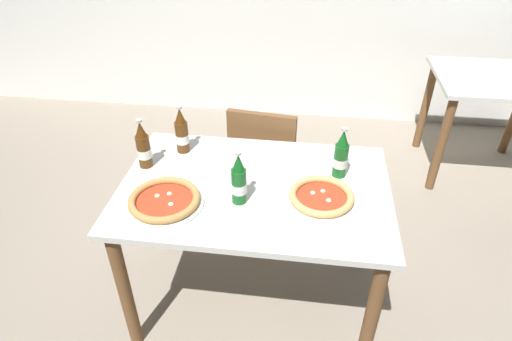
{
  "coord_description": "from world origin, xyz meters",
  "views": [
    {
      "loc": [
        0.21,
        -1.54,
        1.93
      ],
      "look_at": [
        0.0,
        0.05,
        0.8
      ],
      "focal_mm": 30.71,
      "sensor_mm": 36.0,
      "label": 1
    }
  ],
  "objects_px": {
    "beer_bottle_right": "(341,156)",
    "beer_bottle_extra": "(143,147)",
    "dining_table_background": "(491,98)",
    "beer_bottle_center": "(182,133)",
    "dining_table_main": "(255,206)",
    "beer_bottle_left": "(239,181)",
    "pizza_margherita_near": "(165,201)",
    "pizza_marinara_far": "(321,197)",
    "napkin_with_cutlery": "(249,156)",
    "chair_behind_table": "(265,160)"
  },
  "relations": [
    {
      "from": "pizza_marinara_far",
      "to": "beer_bottle_extra",
      "type": "xyz_separation_m",
      "value": [
        -0.83,
        0.16,
        0.08
      ]
    },
    {
      "from": "dining_table_main",
      "to": "dining_table_background",
      "type": "height_order",
      "value": "same"
    },
    {
      "from": "dining_table_background",
      "to": "pizza_margherita_near",
      "type": "bearing_deg",
      "value": -138.74
    },
    {
      "from": "beer_bottle_extra",
      "to": "chair_behind_table",
      "type": "bearing_deg",
      "value": 45.09
    },
    {
      "from": "beer_bottle_extra",
      "to": "dining_table_main",
      "type": "bearing_deg",
      "value": -10.0
    },
    {
      "from": "beer_bottle_left",
      "to": "beer_bottle_right",
      "type": "relative_size",
      "value": 1.0
    },
    {
      "from": "napkin_with_cutlery",
      "to": "dining_table_background",
      "type": "bearing_deg",
      "value": 37.87
    },
    {
      "from": "beer_bottle_left",
      "to": "pizza_margherita_near",
      "type": "bearing_deg",
      "value": -167.98
    },
    {
      "from": "beer_bottle_left",
      "to": "beer_bottle_right",
      "type": "bearing_deg",
      "value": 30.31
    },
    {
      "from": "beer_bottle_center",
      "to": "napkin_with_cutlery",
      "type": "xyz_separation_m",
      "value": [
        0.33,
        -0.01,
        -0.1
      ]
    },
    {
      "from": "chair_behind_table",
      "to": "beer_bottle_extra",
      "type": "distance_m",
      "value": 0.82
    },
    {
      "from": "beer_bottle_right",
      "to": "napkin_with_cutlery",
      "type": "bearing_deg",
      "value": 166.76
    },
    {
      "from": "beer_bottle_center",
      "to": "napkin_with_cutlery",
      "type": "height_order",
      "value": "beer_bottle_center"
    },
    {
      "from": "beer_bottle_left",
      "to": "pizza_marinara_far",
      "type": "bearing_deg",
      "value": 7.23
    },
    {
      "from": "beer_bottle_extra",
      "to": "napkin_with_cutlery",
      "type": "relative_size",
      "value": 1.07
    },
    {
      "from": "dining_table_background",
      "to": "beer_bottle_center",
      "type": "xyz_separation_m",
      "value": [
        -1.86,
        -1.18,
        0.26
      ]
    },
    {
      "from": "pizza_margherita_near",
      "to": "napkin_with_cutlery",
      "type": "xyz_separation_m",
      "value": [
        0.3,
        0.41,
        -0.02
      ]
    },
    {
      "from": "dining_table_main",
      "to": "beer_bottle_right",
      "type": "distance_m",
      "value": 0.45
    },
    {
      "from": "chair_behind_table",
      "to": "pizza_margherita_near",
      "type": "xyz_separation_m",
      "value": [
        -0.34,
        -0.79,
        0.29
      ]
    },
    {
      "from": "napkin_with_cutlery",
      "to": "beer_bottle_right",
      "type": "bearing_deg",
      "value": -13.24
    },
    {
      "from": "chair_behind_table",
      "to": "dining_table_background",
      "type": "bearing_deg",
      "value": -144.31
    },
    {
      "from": "beer_bottle_center",
      "to": "beer_bottle_left",
      "type": "bearing_deg",
      "value": -46.27
    },
    {
      "from": "beer_bottle_right",
      "to": "beer_bottle_extra",
      "type": "distance_m",
      "value": 0.91
    },
    {
      "from": "dining_table_main",
      "to": "pizza_marinara_far",
      "type": "xyz_separation_m",
      "value": [
        0.29,
        -0.07,
        0.14
      ]
    },
    {
      "from": "dining_table_background",
      "to": "chair_behind_table",
      "type": "bearing_deg",
      "value": -151.28
    },
    {
      "from": "beer_bottle_extra",
      "to": "beer_bottle_center",
      "type": "bearing_deg",
      "value": 47.08
    },
    {
      "from": "dining_table_background",
      "to": "pizza_marinara_far",
      "type": "distance_m",
      "value": 1.91
    },
    {
      "from": "pizza_margherita_near",
      "to": "beer_bottle_center",
      "type": "xyz_separation_m",
      "value": [
        -0.03,
        0.42,
        0.08
      ]
    },
    {
      "from": "pizza_margherita_near",
      "to": "napkin_with_cutlery",
      "type": "height_order",
      "value": "pizza_margherita_near"
    },
    {
      "from": "beer_bottle_extra",
      "to": "beer_bottle_right",
      "type": "bearing_deg",
      "value": 2.66
    },
    {
      "from": "dining_table_background",
      "to": "pizza_marinara_far",
      "type": "height_order",
      "value": "pizza_marinara_far"
    },
    {
      "from": "pizza_marinara_far",
      "to": "beer_bottle_extra",
      "type": "relative_size",
      "value": 1.21
    },
    {
      "from": "pizza_marinara_far",
      "to": "beer_bottle_extra",
      "type": "distance_m",
      "value": 0.85
    },
    {
      "from": "dining_table_main",
      "to": "pizza_margherita_near",
      "type": "bearing_deg",
      "value": -153.62
    },
    {
      "from": "dining_table_main",
      "to": "pizza_marinara_far",
      "type": "distance_m",
      "value": 0.33
    },
    {
      "from": "dining_table_main",
      "to": "pizza_margherita_near",
      "type": "xyz_separation_m",
      "value": [
        -0.36,
        -0.18,
        0.13
      ]
    },
    {
      "from": "dining_table_main",
      "to": "beer_bottle_extra",
      "type": "relative_size",
      "value": 4.86
    },
    {
      "from": "chair_behind_table",
      "to": "dining_table_background",
      "type": "distance_m",
      "value": 1.7
    },
    {
      "from": "beer_bottle_right",
      "to": "beer_bottle_extra",
      "type": "bearing_deg",
      "value": -177.34
    },
    {
      "from": "chair_behind_table",
      "to": "dining_table_main",
      "type": "bearing_deg",
      "value": 98.57
    },
    {
      "from": "beer_bottle_left",
      "to": "beer_bottle_extra",
      "type": "distance_m",
      "value": 0.52
    },
    {
      "from": "dining_table_main",
      "to": "dining_table_background",
      "type": "bearing_deg",
      "value": 44.13
    },
    {
      "from": "chair_behind_table",
      "to": "beer_bottle_right",
      "type": "distance_m",
      "value": 0.72
    },
    {
      "from": "beer_bottle_right",
      "to": "napkin_with_cutlery",
      "type": "height_order",
      "value": "beer_bottle_right"
    },
    {
      "from": "beer_bottle_left",
      "to": "dining_table_main",
      "type": "bearing_deg",
      "value": 65.85
    },
    {
      "from": "dining_table_main",
      "to": "beer_bottle_extra",
      "type": "distance_m",
      "value": 0.58
    },
    {
      "from": "pizza_marinara_far",
      "to": "dining_table_main",
      "type": "bearing_deg",
      "value": 167.02
    },
    {
      "from": "chair_behind_table",
      "to": "beer_bottle_center",
      "type": "height_order",
      "value": "beer_bottle_center"
    },
    {
      "from": "dining_table_main",
      "to": "pizza_marinara_far",
      "type": "bearing_deg",
      "value": -12.98
    },
    {
      "from": "beer_bottle_right",
      "to": "napkin_with_cutlery",
      "type": "xyz_separation_m",
      "value": [
        -0.43,
        0.1,
        -0.1
      ]
    }
  ]
}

